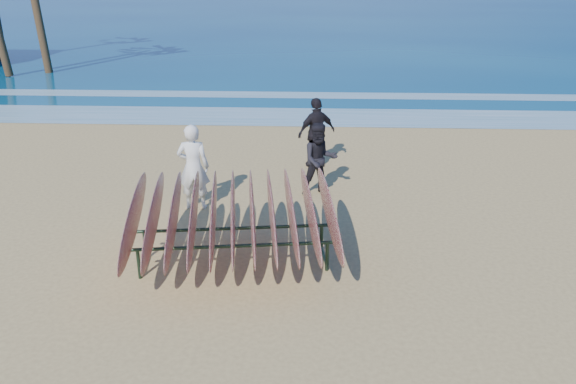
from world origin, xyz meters
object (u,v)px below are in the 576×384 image
Objects in this scene: person_white at (193,167)px; person_dark_a at (320,160)px; surfboard_rack at (233,215)px; person_dark_b at (317,133)px.

person_white is 2.65m from person_dark_a.
person_dark_a is at bearing 58.71° from surfboard_rack.
person_dark_a is (1.40, 3.18, -0.09)m from surfboard_rack.
surfboard_rack is 2.60m from person_white.
person_white is at bearing 107.99° from surfboard_rack.
person_dark_b is at bearing 67.73° from surfboard_rack.
person_dark_b is (1.33, 5.05, -0.03)m from surfboard_rack.
person_dark_a is 1.88m from person_dark_b.
person_white reaches higher than surfboard_rack.
surfboard_rack is 5.22m from person_dark_b.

